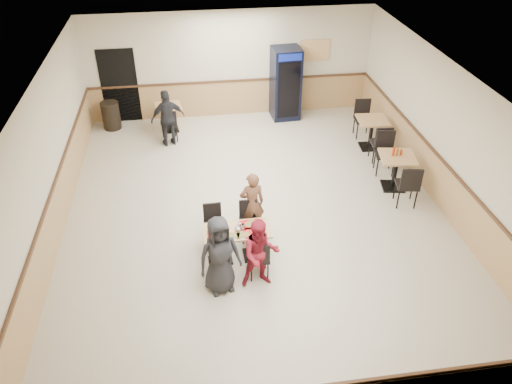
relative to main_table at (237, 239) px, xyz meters
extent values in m
plane|color=beige|center=(0.55, 1.33, -0.44)|extent=(10.00, 10.00, 0.00)
plane|color=silver|center=(0.55, 1.33, 2.56)|extent=(10.00, 10.00, 0.00)
plane|color=beige|center=(0.55, 6.33, 1.06)|extent=(8.00, 0.00, 8.00)
plane|color=beige|center=(0.55, -3.67, 1.06)|extent=(8.00, 0.00, 8.00)
plane|color=beige|center=(-3.45, 1.33, 1.06)|extent=(0.00, 10.00, 10.00)
plane|color=beige|center=(4.55, 1.33, 1.06)|extent=(0.00, 10.00, 10.00)
cube|color=tan|center=(0.55, 6.32, 0.06)|extent=(7.98, 0.03, 1.00)
cube|color=tan|center=(4.53, 1.33, 0.06)|extent=(0.03, 9.98, 1.00)
cube|color=#472B19|center=(0.55, 6.30, 0.59)|extent=(7.98, 0.04, 0.06)
cube|color=black|center=(-2.55, 6.31, 0.61)|extent=(1.00, 0.02, 2.10)
cube|color=orange|center=(2.95, 6.30, 1.36)|extent=(0.85, 0.02, 0.60)
cube|color=black|center=(-0.31, -0.01, -0.42)|extent=(0.40, 0.40, 0.04)
cylinder|color=black|center=(-0.31, -0.01, -0.10)|extent=(0.08, 0.08, 0.60)
cube|color=tan|center=(-0.31, -0.01, 0.20)|extent=(0.63, 0.63, 0.04)
cube|color=black|center=(0.31, 0.01, -0.42)|extent=(0.40, 0.40, 0.04)
cylinder|color=black|center=(0.31, 0.01, -0.10)|extent=(0.08, 0.08, 0.60)
cube|color=tan|center=(0.31, 0.01, 0.20)|extent=(0.63, 0.63, 0.04)
imported|color=#222227|center=(-0.38, -0.76, 0.32)|extent=(0.84, 0.66, 1.52)
imported|color=maroon|center=(0.32, -0.74, 0.25)|extent=(0.68, 0.54, 1.38)
imported|color=brown|center=(0.38, 0.76, 0.25)|extent=(0.53, 0.38, 1.38)
imported|color=#222227|center=(-1.26, 4.71, 0.32)|extent=(0.95, 0.60, 1.51)
cube|color=red|center=(-0.35, -0.11, 0.23)|extent=(0.40, 0.30, 0.02)
cube|color=red|center=(0.31, -0.13, 0.23)|extent=(0.40, 0.30, 0.02)
cube|color=red|center=(0.26, 0.11, 0.23)|extent=(0.40, 0.30, 0.02)
cylinder|color=white|center=(0.26, 0.14, 0.23)|extent=(0.20, 0.20, 0.01)
cube|color=#A57B40|center=(0.26, 0.14, 0.24)|extent=(0.27, 0.26, 0.02)
cylinder|color=white|center=(0.40, -0.08, 0.23)|extent=(0.20, 0.20, 0.01)
cube|color=#A57B40|center=(0.40, -0.08, 0.24)|extent=(0.27, 0.23, 0.02)
cylinder|color=white|center=(-0.09, -0.16, 0.23)|extent=(0.20, 0.20, 0.01)
cube|color=#A57B40|center=(-0.09, -0.16, 0.24)|extent=(0.26, 0.20, 0.02)
cylinder|color=white|center=(-0.39, -0.11, 0.23)|extent=(0.20, 0.20, 0.01)
cube|color=#A57B40|center=(-0.39, -0.11, 0.24)|extent=(0.27, 0.22, 0.02)
cylinder|color=white|center=(0.09, -0.17, 0.23)|extent=(0.20, 0.20, 0.01)
cube|color=#A57B40|center=(0.09, -0.17, 0.24)|extent=(0.24, 0.17, 0.02)
cylinder|color=silver|center=(-0.44, -0.23, 0.27)|extent=(0.07, 0.07, 0.09)
cylinder|color=silver|center=(-0.22, 0.04, 0.27)|extent=(0.07, 0.07, 0.09)
cylinder|color=silver|center=(-0.26, -0.25, 0.27)|extent=(0.07, 0.07, 0.09)
cylinder|color=silver|center=(-0.49, 0.08, 0.27)|extent=(0.07, 0.07, 0.09)
cylinder|color=#A7A8BA|center=(0.04, 0.04, 0.28)|extent=(0.07, 0.07, 0.12)
cylinder|color=#A7A8BA|center=(0.11, 0.00, 0.28)|extent=(0.07, 0.07, 0.12)
cylinder|color=#A7A8BA|center=(0.12, 0.00, 0.28)|extent=(0.07, 0.07, 0.12)
ellipsoid|color=silver|center=(0.02, -0.02, 0.27)|extent=(0.13, 0.13, 0.09)
cube|color=black|center=(3.81, 1.89, -0.42)|extent=(0.57, 0.57, 0.04)
cylinder|color=black|center=(3.81, 1.89, -0.02)|extent=(0.10, 0.10, 0.75)
cube|color=tan|center=(3.81, 1.89, 0.36)|extent=(0.89, 0.89, 0.04)
cube|color=black|center=(3.90, 3.78, -0.42)|extent=(0.51, 0.51, 0.04)
cylinder|color=black|center=(3.90, 3.78, -0.03)|extent=(0.10, 0.10, 0.73)
cube|color=tan|center=(3.90, 3.78, 0.34)|extent=(0.80, 0.80, 0.04)
cylinder|color=#B72B0D|center=(3.71, 1.94, 0.48)|extent=(0.06, 0.06, 0.20)
cylinder|color=#AD5C17|center=(3.80, 1.94, 0.47)|extent=(0.06, 0.06, 0.17)
cylinder|color=#B72B0D|center=(3.89, 1.94, 0.45)|extent=(0.05, 0.05, 0.14)
cube|color=black|center=(-1.26, 5.53, -0.42)|extent=(0.49, 0.49, 0.04)
cylinder|color=black|center=(-1.26, 5.53, -0.07)|extent=(0.09, 0.09, 0.66)
cube|color=tan|center=(-1.26, 5.53, 0.27)|extent=(0.76, 0.76, 0.04)
cube|color=black|center=(2.05, 5.93, 0.57)|extent=(0.81, 0.79, 2.03)
cube|color=black|center=(2.08, 5.55, 0.52)|extent=(0.62, 0.06, 1.60)
cube|color=#0D1E91|center=(2.08, 5.54, 1.46)|extent=(0.64, 0.06, 0.19)
cylinder|color=black|center=(-2.85, 5.88, -0.06)|extent=(0.49, 0.49, 0.77)
camera|label=1|loc=(-0.68, -7.15, 5.95)|focal=35.00mm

